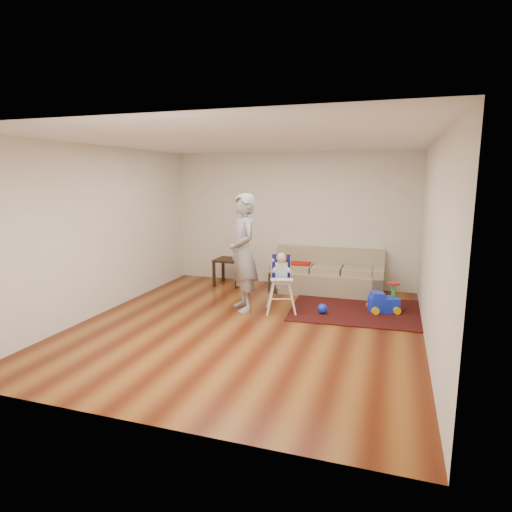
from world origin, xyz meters
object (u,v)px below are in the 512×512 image
(side_table, at_px, (229,272))
(sofa, at_px, (327,271))
(adult, at_px, (243,253))
(ride_on_toy, at_px, (384,297))
(toy_ball, at_px, (322,309))
(high_chair, at_px, (281,283))

(side_table, bearing_deg, sofa, 1.27)
(sofa, bearing_deg, side_table, -179.04)
(sofa, relative_size, adult, 1.09)
(side_table, distance_m, ride_on_toy, 3.24)
(side_table, bearing_deg, toy_ball, -32.20)
(toy_ball, bearing_deg, adult, -173.27)
(high_chair, relative_size, adult, 0.51)
(sofa, relative_size, toy_ball, 13.38)
(ride_on_toy, bearing_deg, sofa, 118.43)
(side_table, height_order, toy_ball, side_table)
(ride_on_toy, distance_m, toy_ball, 1.04)
(sofa, distance_m, ride_on_toy, 1.48)
(sofa, distance_m, adult, 2.02)
(ride_on_toy, height_order, high_chair, high_chair)
(sofa, bearing_deg, adult, -126.88)
(sofa, xyz_separation_m, toy_ball, (0.15, -1.41, -0.31))
(side_table, height_order, ride_on_toy, side_table)
(sofa, relative_size, ride_on_toy, 4.23)
(sofa, height_order, ride_on_toy, sofa)
(toy_ball, relative_size, high_chair, 0.16)
(ride_on_toy, relative_size, high_chair, 0.50)
(side_table, height_order, adult, adult)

